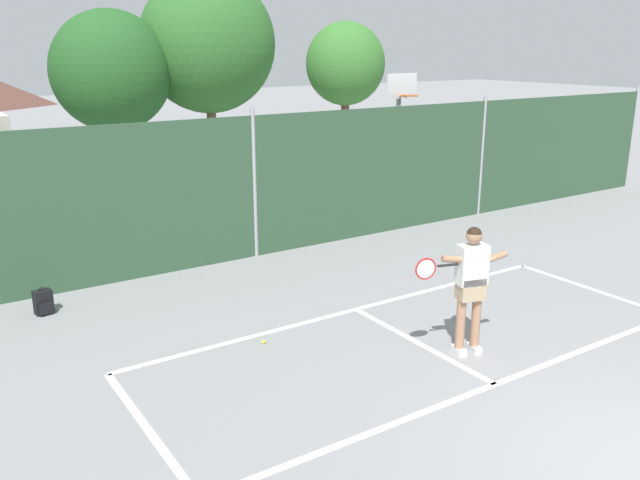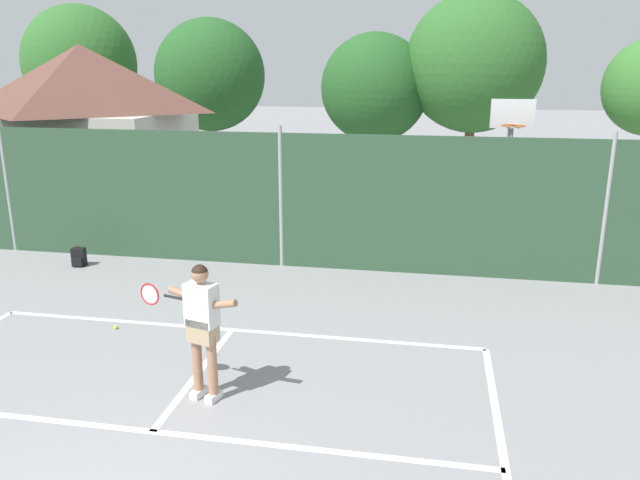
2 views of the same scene
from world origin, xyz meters
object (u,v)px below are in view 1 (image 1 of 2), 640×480
(basketball_hoop, at_px, (400,124))
(backpack_black, at_px, (44,303))
(tennis_ball, at_px, (264,342))
(tennis_player, at_px, (470,279))

(basketball_hoop, distance_m, backpack_black, 9.54)
(tennis_ball, height_order, backpack_black, backpack_black)
(tennis_ball, bearing_deg, tennis_player, -39.06)
(backpack_black, bearing_deg, basketball_hoop, 12.42)
(tennis_player, relative_size, tennis_ball, 28.10)
(backpack_black, bearing_deg, tennis_ball, -50.66)
(tennis_ball, bearing_deg, backpack_black, 129.34)
(backpack_black, bearing_deg, tennis_player, -45.66)
(basketball_hoop, distance_m, tennis_ball, 8.61)
(basketball_hoop, distance_m, tennis_player, 8.19)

